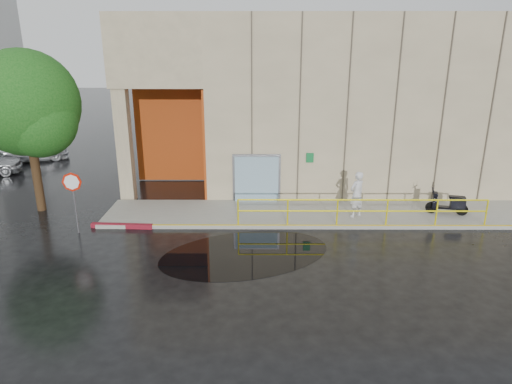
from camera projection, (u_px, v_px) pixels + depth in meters
ground at (250, 266)px, 14.67m from camera, size 120.00×120.00×0.00m
sidewalk at (348, 214)px, 18.90m from camera, size 20.00×3.00×0.15m
building at (351, 95)px, 23.76m from camera, size 20.00×10.17×8.00m
guardrail at (362, 212)px, 17.43m from camera, size 9.56×0.06×1.03m
person at (357, 194)px, 18.13m from camera, size 0.81×0.75×1.87m
scooter at (449, 197)px, 18.42m from camera, size 1.67×0.88×1.27m
stop_sign at (73, 189)px, 16.62m from camera, size 0.71×0.10×2.37m
red_curb at (122, 226)px, 17.60m from camera, size 2.41×0.33×0.18m
puddle at (245, 253)px, 15.50m from camera, size 6.76×5.40×0.01m
car_c at (30, 151)px, 27.39m from camera, size 4.59×3.40×1.24m
tree_near at (29, 108)px, 18.09m from camera, size 4.23×4.23×6.66m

